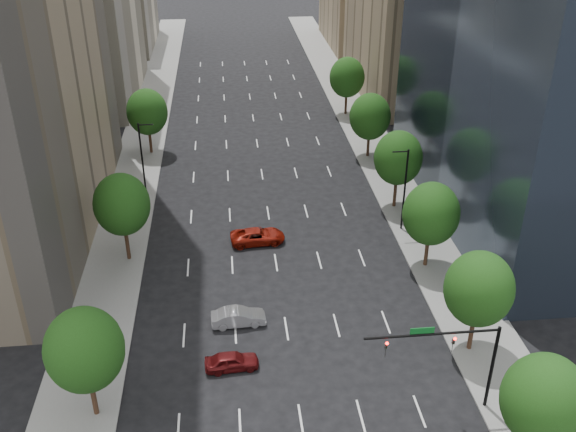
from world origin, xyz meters
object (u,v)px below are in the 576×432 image
object	(u,v)px
car_maroon	(232,361)
car_silver	(238,317)
car_red_far	(258,236)
traffic_signal	(460,352)

from	to	relation	value
car_maroon	car_silver	xyz separation A→B (m)	(0.68, 5.24, 0.05)
car_maroon	car_silver	distance (m)	5.29
car_maroon	car_silver	bearing A→B (deg)	-11.66
car_silver	car_red_far	xyz separation A→B (m)	(2.37, 12.91, 0.02)
car_silver	traffic_signal	bearing A→B (deg)	-130.29
traffic_signal	car_silver	xyz separation A→B (m)	(-14.40, 10.96, -4.43)
traffic_signal	car_red_far	bearing A→B (deg)	116.75
traffic_signal	car_silver	bearing A→B (deg)	142.71
traffic_signal	car_red_far	world-z (taller)	traffic_signal
traffic_signal	car_red_far	xyz separation A→B (m)	(-12.03, 23.87, -4.42)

